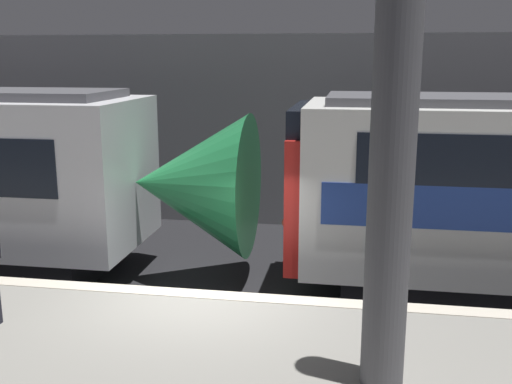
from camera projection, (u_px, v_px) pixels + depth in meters
The scene contains 3 objects.
ground_plane at pixel (202, 357), 8.77m from camera, with size 120.00×120.00×0.00m, color black.
station_rear_barrier at pixel (272, 132), 15.22m from camera, with size 50.00×0.15×4.84m.
support_pillar_near at pixel (391, 190), 5.69m from camera, with size 0.44×0.44×4.03m.
Camera 1 is at (2.10, -7.77, 4.30)m, focal length 42.00 mm.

